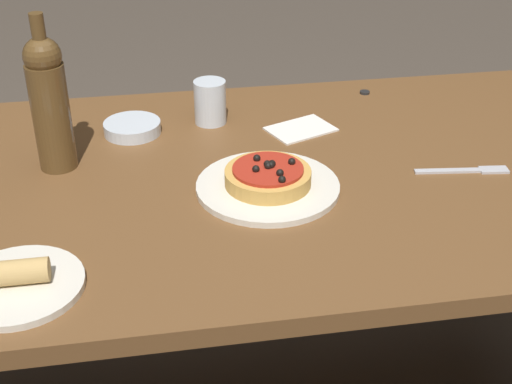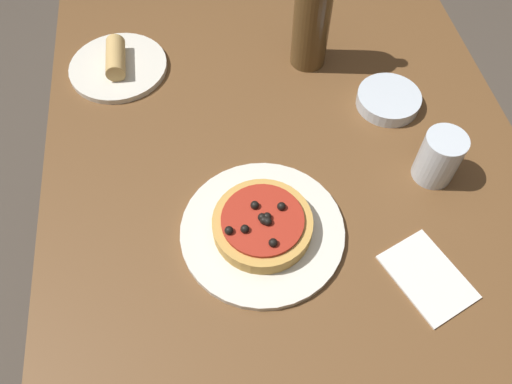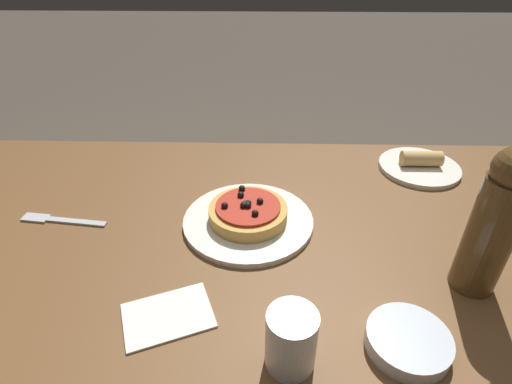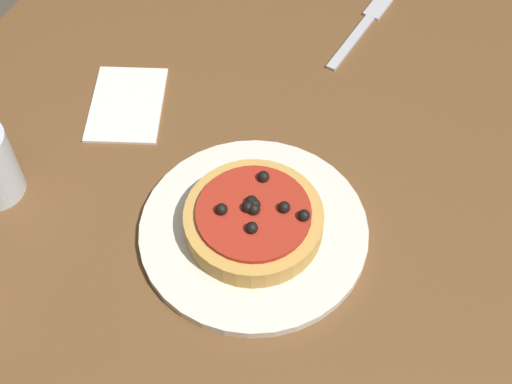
{
  "view_description": "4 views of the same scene",
  "coord_description": "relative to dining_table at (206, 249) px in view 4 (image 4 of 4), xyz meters",
  "views": [
    {
      "loc": [
        -0.21,
        -1.2,
        1.41
      ],
      "look_at": [
        -0.03,
        -0.11,
        0.76
      ],
      "focal_mm": 50.0,
      "sensor_mm": 36.0,
      "label": 1
    },
    {
      "loc": [
        0.39,
        -0.14,
        1.46
      ],
      "look_at": [
        -0.04,
        -0.07,
        0.79
      ],
      "focal_mm": 35.0,
      "sensor_mm": 36.0,
      "label": 2
    },
    {
      "loc": [
        -0.03,
        0.59,
        1.25
      ],
      "look_at": [
        -0.01,
        -0.12,
        0.78
      ],
      "focal_mm": 28.0,
      "sensor_mm": 36.0,
      "label": 3
    },
    {
      "loc": [
        -0.42,
        -0.26,
        1.44
      ],
      "look_at": [
        0.04,
        -0.06,
        0.76
      ],
      "focal_mm": 50.0,
      "sensor_mm": 36.0,
      "label": 4
    }
  ],
  "objects": [
    {
      "name": "pizza",
      "position": [
        0.0,
        -0.07,
        0.11
      ],
      "size": [
        0.16,
        0.16,
        0.05
      ],
      "color": "gold",
      "rests_on": "dinner_plate"
    },
    {
      "name": "fork",
      "position": [
        0.4,
        -0.07,
        0.08
      ],
      "size": [
        0.19,
        0.04,
        0.0
      ],
      "rotation": [
        0.0,
        0.0,
        -0.12
      ],
      "color": "#B7B7BC",
      "rests_on": "dining_table"
    },
    {
      "name": "dinner_plate",
      "position": [
        0.0,
        -0.07,
        0.09
      ],
      "size": [
        0.27,
        0.27,
        0.01
      ],
      "color": "silver",
      "rests_on": "dining_table"
    },
    {
      "name": "paper_napkin",
      "position": [
        0.12,
        0.17,
        0.08
      ],
      "size": [
        0.16,
        0.14,
        0.0
      ],
      "color": "silver",
      "rests_on": "dining_table"
    },
    {
      "name": "dining_table",
      "position": [
        0.0,
        0.0,
        0.0
      ],
      "size": [
        1.56,
        0.88,
        0.73
      ],
      "color": "brown",
      "rests_on": "ground_plane"
    }
  ]
}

